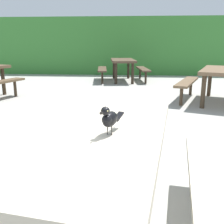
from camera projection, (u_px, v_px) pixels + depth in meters
name	position (u px, v px, depth m)	size (l,w,h in m)	color
hedge_wall	(126.00, 46.00, 11.32)	(28.00, 1.60, 2.30)	#387A33
picnic_table_foreground	(103.00, 156.00, 1.73)	(1.94, 1.96, 0.74)	#B2A893
bird_grackle	(109.00, 118.00, 1.55)	(0.14, 0.28, 0.18)	black
picnic_table_mid_left	(221.00, 77.00, 5.70)	(2.17, 2.19, 0.74)	brown
picnic_table_mid_right	(123.00, 65.00, 9.00)	(1.86, 1.89, 0.74)	#473828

